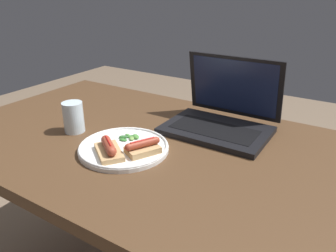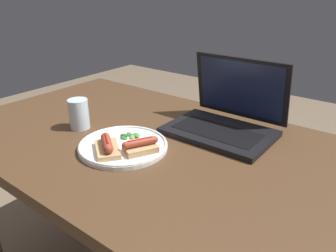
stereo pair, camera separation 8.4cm
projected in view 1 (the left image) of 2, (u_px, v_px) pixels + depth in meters
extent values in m
cube|color=#4C331E|center=(153.00, 147.00, 1.01)|extent=(1.38, 0.79, 0.04)
cylinder|color=#4C331E|center=(92.00, 158.00, 1.70)|extent=(0.05, 0.05, 0.69)
cube|color=black|center=(216.00, 130.00, 1.06)|extent=(0.33, 0.23, 0.02)
cube|color=black|center=(214.00, 129.00, 1.05)|extent=(0.27, 0.12, 0.00)
cube|color=black|center=(234.00, 86.00, 1.12)|extent=(0.33, 0.04, 0.21)
cube|color=#192347|center=(234.00, 86.00, 1.12)|extent=(0.30, 0.03, 0.19)
cylinder|color=white|center=(124.00, 148.00, 0.95)|extent=(0.26, 0.26, 0.01)
torus|color=white|center=(124.00, 146.00, 0.95)|extent=(0.26, 0.26, 0.01)
cube|color=tan|center=(143.00, 150.00, 0.91)|extent=(0.09, 0.11, 0.02)
cylinder|color=#9E3D28|center=(143.00, 144.00, 0.90)|extent=(0.06, 0.09, 0.02)
sphere|color=#9E3D28|center=(128.00, 147.00, 0.88)|extent=(0.02, 0.02, 0.02)
sphere|color=#9E3D28|center=(156.00, 140.00, 0.92)|extent=(0.02, 0.02, 0.02)
cylinder|color=red|center=(142.00, 140.00, 0.90)|extent=(0.04, 0.07, 0.00)
cube|color=tan|center=(109.00, 152.00, 0.90)|extent=(0.13, 0.12, 0.01)
cylinder|color=#9E3D28|center=(109.00, 145.00, 0.89)|extent=(0.08, 0.07, 0.03)
sphere|color=#9E3D28|center=(106.00, 140.00, 0.93)|extent=(0.03, 0.03, 0.03)
sphere|color=#9E3D28|center=(112.00, 152.00, 0.86)|extent=(0.03, 0.03, 0.03)
cylinder|color=red|center=(108.00, 141.00, 0.89)|extent=(0.06, 0.04, 0.00)
ellipsoid|color=#709E4C|center=(132.00, 138.00, 0.99)|extent=(0.03, 0.03, 0.01)
ellipsoid|color=#2D662D|center=(123.00, 137.00, 1.00)|extent=(0.03, 0.03, 0.01)
ellipsoid|color=#387A33|center=(131.00, 136.00, 1.01)|extent=(0.02, 0.03, 0.01)
ellipsoid|color=#709E4C|center=(134.00, 137.00, 1.00)|extent=(0.02, 0.02, 0.00)
ellipsoid|color=#387A33|center=(123.00, 140.00, 0.98)|extent=(0.03, 0.02, 0.01)
ellipsoid|color=#4C8E3D|center=(128.00, 135.00, 1.02)|extent=(0.02, 0.01, 0.00)
ellipsoid|color=#4C8E3D|center=(136.00, 136.00, 1.00)|extent=(0.04, 0.03, 0.01)
cylinder|color=silver|center=(73.00, 117.00, 1.06)|extent=(0.07, 0.07, 0.10)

